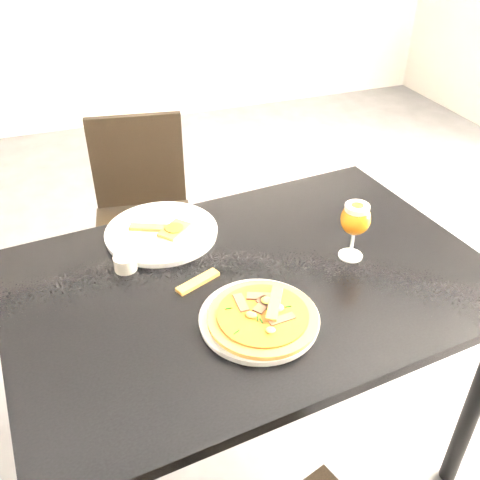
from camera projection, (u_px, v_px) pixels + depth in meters
name	position (u px, v px, depth m)	size (l,w,h in m)	color
ground	(288.00, 440.00, 1.82)	(6.00, 6.00, 0.00)	#4B4B4D
dining_table	(251.00, 304.00, 1.40)	(1.27, 0.91, 0.75)	black
chair_far	(143.00, 214.00, 2.15)	(0.44, 0.44, 0.83)	black
plate_main	(259.00, 319.00, 1.21)	(0.27, 0.27, 0.01)	silver
pizza	(263.00, 316.00, 1.20)	(0.25, 0.25, 0.03)	#994D25
plate_second	(162.00, 232.00, 1.50)	(0.31, 0.31, 0.02)	silver
crust_scraps	(166.00, 229.00, 1.49)	(0.17, 0.12, 0.01)	#994D25
loose_crust	(198.00, 282.00, 1.33)	(0.12, 0.03, 0.01)	#994D25
sauce_cup	(125.00, 262.00, 1.36)	(0.06, 0.06, 0.04)	beige
beer_glass	(356.00, 219.00, 1.36)	(0.08, 0.08, 0.16)	silver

